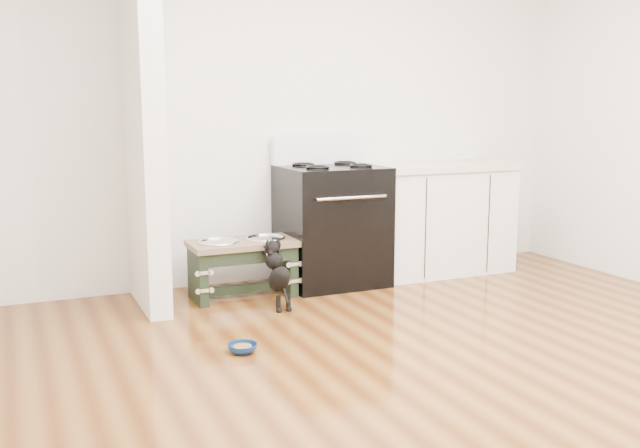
{
  "coord_description": "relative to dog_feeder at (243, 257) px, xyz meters",
  "views": [
    {
      "loc": [
        -2.04,
        -2.8,
        1.39
      ],
      "look_at": [
        -0.04,
        1.74,
        0.56
      ],
      "focal_mm": 40.0,
      "sensor_mm": 36.0,
      "label": 1
    }
  ],
  "objects": [
    {
      "name": "oven_range",
      "position": [
        0.76,
        0.11,
        0.18
      ],
      "size": [
        0.76,
        0.69,
        1.14
      ],
      "color": "black",
      "rests_on": "ground"
    },
    {
      "name": "dog_feeder",
      "position": [
        0.0,
        0.0,
        0.0
      ],
      "size": [
        0.76,
        0.41,
        0.43
      ],
      "color": "black",
      "rests_on": "ground"
    },
    {
      "name": "puppy",
      "position": [
        0.14,
        -0.35,
        -0.04
      ],
      "size": [
        0.13,
        0.39,
        0.46
      ],
      "color": "black",
      "rests_on": "ground"
    },
    {
      "name": "room_shell",
      "position": [
        0.51,
        -2.05,
        1.32
      ],
      "size": [
        5.0,
        5.0,
        5.0
      ],
      "color": "silver",
      "rests_on": "ground"
    },
    {
      "name": "floor_bowl",
      "position": [
        -0.37,
        -1.13,
        -0.27
      ],
      "size": [
        0.21,
        0.21,
        0.05
      ],
      "rotation": [
        0.0,
        0.0,
        -0.32
      ],
      "color": "navy",
      "rests_on": "ground"
    },
    {
      "name": "partition_wall",
      "position": [
        -0.66,
        0.05,
        1.05
      ],
      "size": [
        0.15,
        0.8,
        2.7
      ],
      "primitive_type": "cube",
      "color": "silver",
      "rests_on": "ground"
    },
    {
      "name": "cabinet_run",
      "position": [
        1.74,
        0.13,
        0.16
      ],
      "size": [
        1.24,
        0.64,
        0.91
      ],
      "color": "white",
      "rests_on": "ground"
    },
    {
      "name": "ground",
      "position": [
        0.51,
        -2.05,
        -0.3
      ],
      "size": [
        5.0,
        5.0,
        0.0
      ],
      "primitive_type": "plane",
      "color": "#4F280E",
      "rests_on": "ground"
    }
  ]
}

